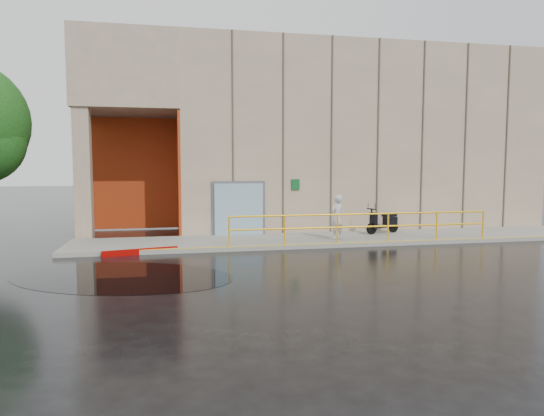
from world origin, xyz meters
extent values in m
plane|color=black|center=(0.00, 0.00, 0.00)|extent=(120.00, 120.00, 0.00)
cube|color=gray|center=(4.00, 4.50, 0.07)|extent=(20.00, 3.00, 0.15)
cube|color=gray|center=(6.00, 11.00, 4.00)|extent=(16.00, 10.00, 8.00)
cube|color=gray|center=(-4.00, 11.00, 6.50)|extent=(4.00, 10.00, 3.00)
cube|color=gray|center=(-5.60, 6.40, 2.50)|extent=(0.60, 0.60, 5.00)
cube|color=#AB300F|center=(-4.00, 9.50, 2.50)|extent=(3.80, 0.15, 4.90)
cube|color=#AB300F|center=(-2.05, 7.75, 2.50)|extent=(0.10, 3.50, 4.90)
cube|color=#96B9CD|center=(0.20, 5.88, 1.15)|extent=(1.90, 0.10, 2.00)
cube|color=slate|center=(0.20, 5.96, 1.15)|extent=(2.10, 0.06, 2.20)
cube|color=#0B5120|center=(2.50, 5.94, 2.10)|extent=(0.32, 0.04, 0.42)
cylinder|color=#FAB20D|center=(4.25, 3.15, 1.15)|extent=(9.50, 0.06, 0.06)
cylinder|color=#FAB20D|center=(4.25, 3.15, 0.70)|extent=(9.50, 0.06, 0.06)
imported|color=#B7B7BD|center=(3.53, 3.88, 0.97)|extent=(0.71, 0.64, 1.64)
cylinder|color=black|center=(5.34, 4.92, 0.38)|extent=(0.46, 0.23, 0.46)
cylinder|color=black|center=(6.42, 5.26, 0.38)|extent=(0.46, 0.23, 0.46)
cube|color=#920200|center=(-3.37, 3.10, 0.09)|extent=(2.38, 0.71, 0.18)
cube|color=black|center=(-3.66, -0.05, 0.00)|extent=(6.79, 5.54, 0.01)
camera|label=1|loc=(-2.32, -12.82, 2.85)|focal=32.00mm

